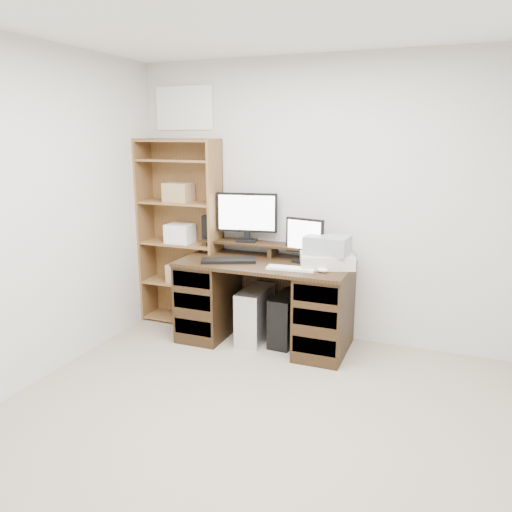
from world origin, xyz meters
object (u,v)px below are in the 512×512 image
Objects in this scene: tower_silver at (255,315)px; tower_black at (286,319)px; monitor_small at (305,238)px; bookshelf at (181,231)px; monitor_wide at (247,214)px; printer at (327,260)px; desk at (265,301)px.

tower_black is (0.28, 0.05, -0.02)m from tower_silver.
monitor_small is 1.28m from bookshelf.
tower_silver is at bearing -63.59° from monitor_wide.
tower_silver is at bearing -166.52° from tower_black.
monitor_small is 0.79× the size of tower_silver.
tower_silver is 1.11m from bookshelf.
bookshelf is at bearing -172.87° from monitor_small.
printer is at bearing 2.61° from tower_silver.
monitor_small is 0.21× the size of bookshelf.
desk is 0.67m from monitor_small.
tower_silver is at bearing 163.97° from printer.
monitor_wide reaches higher than tower_silver.
printer is (0.22, -0.08, -0.15)m from monitor_small.
monitor_wide is 0.89m from printer.
desk is 3.41× the size of printer.
printer is at bearing 4.34° from desk.
bookshelf reaches higher than monitor_wide.
monitor_wide is at bearing 1.43° from bookshelf.
printer is 0.85m from tower_silver.
bookshelf reaches higher than desk.
bookshelf is (-0.86, 0.21, 0.67)m from tower_silver.
tower_black is (0.45, -0.17, -0.90)m from monitor_wide.
tower_black is at bearing -7.87° from bookshelf.
desk is 1.11m from bookshelf.
tower_silver is 1.07× the size of tower_black.
tower_black is at bearing -31.54° from monitor_wide.
bookshelf reaches higher than tower_silver.
monitor_wide reaches higher than tower_black.
monitor_wide is 0.62m from monitor_small.
tower_silver is at bearing -13.82° from bookshelf.
tower_silver is (-0.64, -0.04, -0.56)m from printer.
bookshelf is at bearing 171.04° from monitor_wide.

